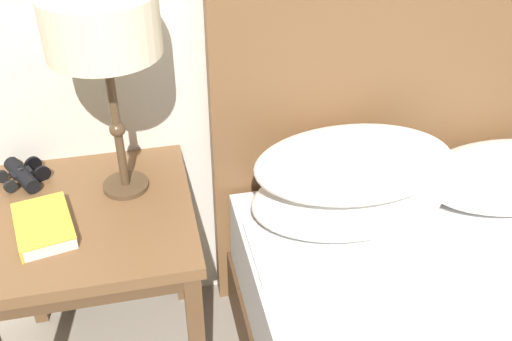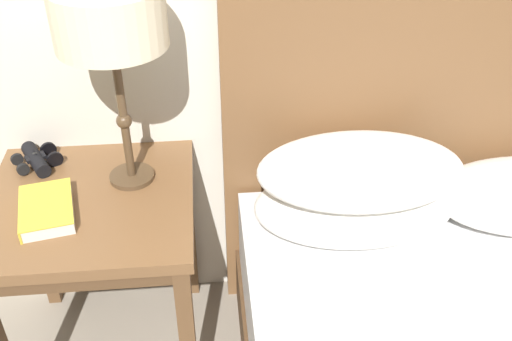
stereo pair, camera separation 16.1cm
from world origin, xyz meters
name	(u,v)px [view 1 (the left image)]	position (x,y,z in m)	size (l,w,h in m)	color
nightstand	(90,235)	(-0.50, 0.63, 0.56)	(0.58, 0.58, 0.65)	brown
table_lamp	(102,30)	(-0.38, 0.72, 1.12)	(0.29, 0.29, 0.56)	#4C3823
book_on_nightstand	(43,226)	(-0.60, 0.56, 0.67)	(0.18, 0.23, 0.04)	silver
binoculars_pair	(23,175)	(-0.67, 0.81, 0.67)	(0.16, 0.16, 0.05)	black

